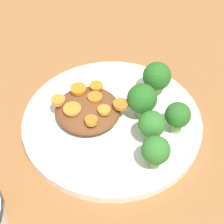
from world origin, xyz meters
TOP-DOWN VIEW (x-y plane):
  - ground_plane at (0.00, 0.00)m, footprint 4.00×4.00m
  - plate at (0.00, 0.00)m, footprint 0.28×0.28m
  - stew_mound at (0.03, 0.02)m, footprint 0.10×0.10m
  - broccoli_floret_0 at (-0.07, -0.02)m, footprint 0.04×0.04m
  - broccoli_floret_1 at (0.00, -0.09)m, footprint 0.05×0.05m
  - broccoli_floret_2 at (-0.02, -0.04)m, footprint 0.05×0.05m
  - broccoli_floret_3 at (-0.08, -0.06)m, footprint 0.04×0.04m
  - broccoli_floret_4 at (-0.10, 0.01)m, footprint 0.04×0.04m
  - carrot_slice_0 at (0.03, 0.01)m, footprint 0.02×0.02m
  - carrot_slice_1 at (0.06, 0.06)m, footprint 0.02×0.02m
  - carrot_slice_2 at (0.03, 0.05)m, footprint 0.03×0.03m
  - carrot_slice_3 at (-0.01, 0.04)m, footprint 0.02×0.02m
  - carrot_slice_4 at (-0.00, 0.02)m, footprint 0.02×0.02m
  - carrot_slice_5 at (0.05, -0.01)m, footprint 0.02×0.02m
  - carrot_slice_6 at (-0.01, -0.01)m, footprint 0.02×0.02m
  - carrot_slice_7 at (0.06, 0.02)m, footprint 0.02×0.02m

SIDE VIEW (x-z plane):
  - ground_plane at x=0.00m, z-range 0.00..0.00m
  - plate at x=0.00m, z-range 0.00..0.02m
  - stew_mound at x=0.03m, z-range 0.01..0.04m
  - carrot_slice_2 at x=0.03m, z-range 0.04..0.05m
  - carrot_slice_5 at x=0.05m, z-range 0.04..0.05m
  - carrot_slice_0 at x=0.03m, z-range 0.04..0.05m
  - carrot_slice_4 at x=0.00m, z-range 0.04..0.05m
  - carrot_slice_6 at x=-0.01m, z-range 0.04..0.05m
  - broccoli_floret_3 at x=-0.08m, z-range 0.02..0.07m
  - carrot_slice_7 at x=0.06m, z-range 0.04..0.05m
  - carrot_slice_3 at x=-0.01m, z-range 0.04..0.05m
  - carrot_slice_1 at x=0.06m, z-range 0.04..0.05m
  - broccoli_floret_4 at x=-0.10m, z-range 0.02..0.07m
  - broccoli_floret_0 at x=-0.07m, z-range 0.02..0.07m
  - broccoli_floret_1 at x=0.00m, z-range 0.02..0.08m
  - broccoli_floret_2 at x=-0.02m, z-range 0.02..0.08m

